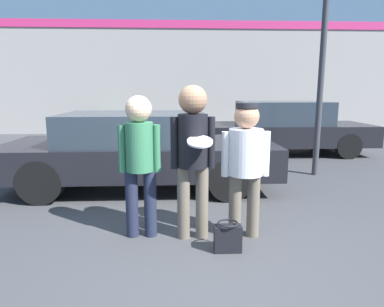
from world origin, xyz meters
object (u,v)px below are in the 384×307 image
object	(u,v)px
handbag	(228,237)
person_right	(246,158)
parked_car_far	(284,128)
shrub	(100,124)
parked_car_near	(139,149)
person_left	(140,155)
person_middle_with_frisbee	(193,148)

from	to	relation	value
handbag	person_right	bearing A→B (deg)	56.96
parked_car_far	handbag	world-z (taller)	parked_car_far
parked_car_far	shrub	xyz separation A→B (m)	(-5.92, 4.15, -0.27)
parked_car_near	handbag	world-z (taller)	parked_car_near
parked_car_near	parked_car_far	world-z (taller)	parked_car_far
person_left	handbag	world-z (taller)	person_left
person_left	handbag	size ratio (longest dim) A/B	5.03
person_middle_with_frisbee	parked_car_near	distance (m)	2.42
shrub	handbag	size ratio (longest dim) A/B	2.69
parked_car_far	shrub	world-z (taller)	parked_car_far
person_middle_with_frisbee	person_right	bearing A→B (deg)	1.10
parked_car_near	handbag	size ratio (longest dim) A/B	14.13
parked_car_near	shrub	world-z (taller)	parked_car_near
person_middle_with_frisbee	handbag	distance (m)	1.07
person_middle_with_frisbee	shrub	world-z (taller)	person_middle_with_frisbee
parked_car_near	shrub	distance (m)	7.66
shrub	handbag	bearing A→B (deg)	-70.70
shrub	person_middle_with_frisbee	bearing A→B (deg)	-71.95
person_left	person_middle_with_frisbee	world-z (taller)	person_middle_with_frisbee
person_left	parked_car_far	xyz separation A→B (m)	(3.43, 5.31, -0.28)
person_left	parked_car_near	size ratio (longest dim) A/B	0.36
person_middle_with_frisbee	parked_car_near	bearing A→B (deg)	110.88
person_right	handbag	size ratio (longest dim) A/B	4.78
person_left	person_middle_with_frisbee	size ratio (longest dim) A/B	0.94
person_left	handbag	bearing A→B (deg)	-25.20
person_middle_with_frisbee	person_right	distance (m)	0.63
person_left	shrub	bearing A→B (deg)	104.75
parked_car_near	handbag	bearing A→B (deg)	-65.02
person_left	shrub	xyz separation A→B (m)	(-2.49, 9.46, -0.55)
person_middle_with_frisbee	shrub	bearing A→B (deg)	108.05
person_middle_with_frisbee	parked_car_far	xyz separation A→B (m)	(2.81, 5.40, -0.37)
person_middle_with_frisbee	person_right	xyz separation A→B (m)	(0.62, 0.01, -0.12)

